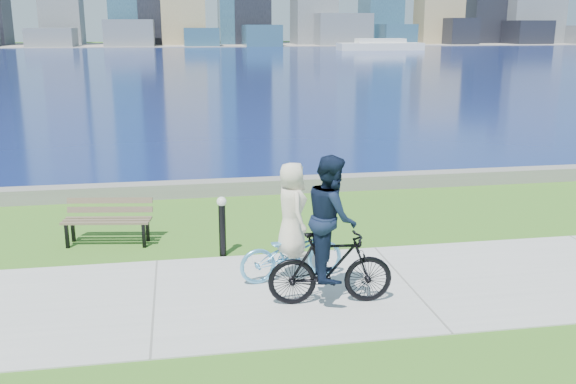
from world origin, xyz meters
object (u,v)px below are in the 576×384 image
bollard_lamp (222,222)px  cyclist_man (331,243)px  cyclist_woman (292,237)px  park_bench (108,217)px

bollard_lamp → cyclist_man: size_ratio=0.49×
bollard_lamp → cyclist_woman: 1.69m
cyclist_woman → cyclist_man: bearing=-167.3°
park_bench → cyclist_woman: size_ratio=0.87×
bollard_lamp → cyclist_woman: size_ratio=0.57×
cyclist_man → cyclist_woman: bearing=26.0°
park_bench → cyclist_woman: (3.11, -2.42, 0.23)m
cyclist_woman → cyclist_man: 1.12m
bollard_lamp → cyclist_man: bearing=-58.9°
park_bench → cyclist_man: cyclist_man is taller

